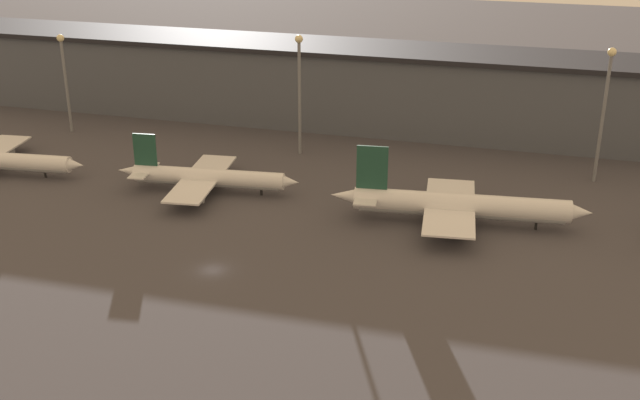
% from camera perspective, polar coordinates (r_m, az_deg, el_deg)
% --- Properties ---
extents(ground, '(600.00, 600.00, 0.00)m').
position_cam_1_polar(ground, '(135.33, -7.64, -4.96)').
color(ground, '#423F44').
extents(terminal_building, '(216.31, 21.15, 20.60)m').
position_cam_1_polar(terminal_building, '(206.69, 1.39, 8.19)').
color(terminal_building, '#4C515B').
rests_on(terminal_building, ground).
extents(airplane_1, '(38.57, 27.90, 11.80)m').
position_cam_1_polar(airplane_1, '(166.07, -8.10, 1.59)').
color(airplane_1, white).
rests_on(airplane_1, ground).
extents(airplane_2, '(48.38, 28.10, 14.53)m').
position_cam_1_polar(airplane_2, '(151.44, 9.79, -0.39)').
color(airplane_2, white).
rests_on(airplane_2, ground).
extents(lamp_post_0, '(1.80, 1.80, 24.57)m').
position_cam_1_polar(lamp_post_0, '(208.51, -17.71, 8.76)').
color(lamp_post_0, slate).
rests_on(lamp_post_0, ground).
extents(lamp_post_1, '(1.80, 1.80, 27.66)m').
position_cam_1_polar(lamp_post_1, '(182.67, -1.48, 8.49)').
color(lamp_post_1, slate).
rests_on(lamp_post_1, ground).
extents(lamp_post_2, '(1.80, 1.80, 28.66)m').
position_cam_1_polar(lamp_post_2, '(175.35, 19.62, 6.73)').
color(lamp_post_2, slate).
rests_on(lamp_post_2, ground).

